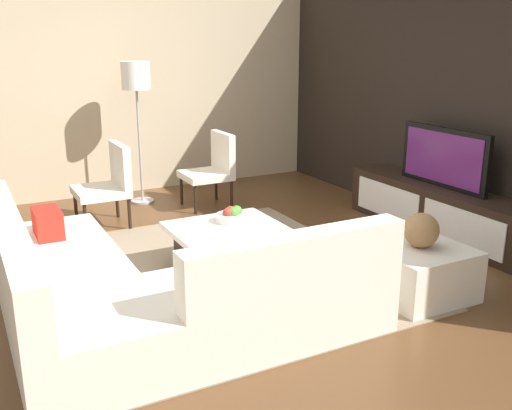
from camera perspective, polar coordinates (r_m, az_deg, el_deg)
name	(u,v)px	position (r m, az deg, el deg)	size (l,w,h in m)	color
ground_plane	(225,277)	(4.91, -3.07, -7.09)	(14.00, 14.00, 0.00)	brown
feature_wall_back	(472,94)	(6.16, 20.55, 10.18)	(6.40, 0.12, 2.80)	black
side_wall_left	(131,82)	(7.61, -12.19, 11.79)	(0.12, 5.20, 2.80)	#C6B28E
area_rug	(220,272)	(4.99, -3.55, -6.63)	(3.03, 2.63, 0.01)	gray
media_console	(439,210)	(6.15, 17.60, -0.51)	(2.27, 0.48, 0.50)	black
television	(444,158)	(6.03, 18.04, 4.47)	(1.11, 0.06, 0.59)	black
sectional_couch	(141,290)	(4.08, -11.25, -8.19)	(2.41, 2.37, 0.80)	silver
coffee_table	(230,249)	(4.96, -2.54, -4.34)	(0.95, 0.94, 0.38)	black
accent_chair_near	(109,181)	(6.28, -14.27, 2.35)	(0.57, 0.53, 0.87)	black
floor_lamp	(136,84)	(6.97, -11.74, 11.61)	(0.33, 0.33, 1.68)	#A5A5AA
ottoman	(418,271)	(4.67, 15.69, -6.29)	(0.70, 0.70, 0.40)	silver
fruit_bowl	(232,216)	(5.08, -2.38, -1.05)	(0.28, 0.28, 0.14)	silver
accent_chair_far	(213,166)	(6.84, -4.24, 3.90)	(0.53, 0.53, 0.87)	black
decorative_ball	(421,230)	(4.56, 16.01, -2.41)	(0.27, 0.27, 0.27)	#997247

